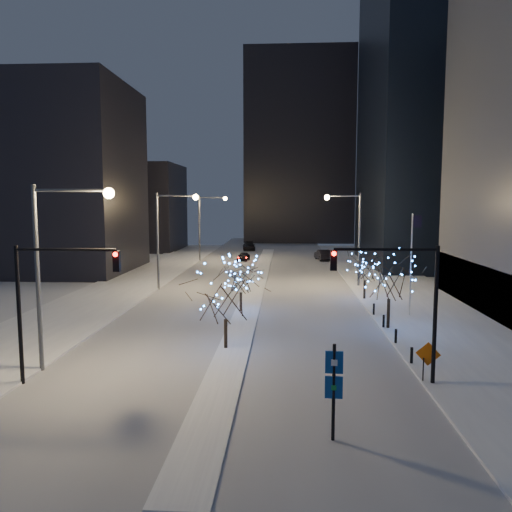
# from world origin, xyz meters

# --- Properties ---
(ground) EXTENTS (160.00, 160.00, 0.00)m
(ground) POSITION_xyz_m (0.00, 0.00, 0.00)
(ground) COLOR silver
(ground) RESTS_ON ground
(road) EXTENTS (20.00, 130.00, 0.02)m
(road) POSITION_xyz_m (0.00, 35.00, 0.01)
(road) COLOR #B1B5C1
(road) RESTS_ON ground
(median) EXTENTS (2.00, 80.00, 0.15)m
(median) POSITION_xyz_m (0.00, 30.00, 0.07)
(median) COLOR white
(median) RESTS_ON ground
(east_sidewalk) EXTENTS (10.00, 90.00, 0.15)m
(east_sidewalk) POSITION_xyz_m (15.00, 20.00, 0.07)
(east_sidewalk) COLOR white
(east_sidewalk) RESTS_ON ground
(west_sidewalk) EXTENTS (8.00, 90.00, 0.15)m
(west_sidewalk) POSITION_xyz_m (-14.00, 20.00, 0.07)
(west_sidewalk) COLOR white
(west_sidewalk) RESTS_ON ground
(filler_west_near) EXTENTS (22.00, 18.00, 24.00)m
(filler_west_near) POSITION_xyz_m (-28.00, 40.00, 12.00)
(filler_west_near) COLOR black
(filler_west_near) RESTS_ON ground
(filler_west_far) EXTENTS (18.00, 16.00, 16.00)m
(filler_west_far) POSITION_xyz_m (-26.00, 70.00, 8.00)
(filler_west_far) COLOR black
(filler_west_far) RESTS_ON ground
(horizon_block) EXTENTS (24.00, 14.00, 42.00)m
(horizon_block) POSITION_xyz_m (6.00, 92.00, 21.00)
(horizon_block) COLOR black
(horizon_block) RESTS_ON ground
(street_lamp_w_near) EXTENTS (4.40, 0.56, 10.00)m
(street_lamp_w_near) POSITION_xyz_m (-8.94, 2.00, 6.50)
(street_lamp_w_near) COLOR #595E66
(street_lamp_w_near) RESTS_ON ground
(street_lamp_w_mid) EXTENTS (4.40, 0.56, 10.00)m
(street_lamp_w_mid) POSITION_xyz_m (-8.94, 27.00, 6.50)
(street_lamp_w_mid) COLOR #595E66
(street_lamp_w_mid) RESTS_ON ground
(street_lamp_w_far) EXTENTS (4.40, 0.56, 10.00)m
(street_lamp_w_far) POSITION_xyz_m (-8.94, 52.00, 6.50)
(street_lamp_w_far) COLOR #595E66
(street_lamp_w_far) RESTS_ON ground
(street_lamp_east) EXTENTS (3.90, 0.56, 10.00)m
(street_lamp_east) POSITION_xyz_m (10.08, 30.00, 6.45)
(street_lamp_east) COLOR #595E66
(street_lamp_east) RESTS_ON ground
(traffic_signal_west) EXTENTS (5.26, 0.43, 7.00)m
(traffic_signal_west) POSITION_xyz_m (-8.44, -0.00, 4.76)
(traffic_signal_west) COLOR black
(traffic_signal_west) RESTS_ON ground
(traffic_signal_east) EXTENTS (5.26, 0.43, 7.00)m
(traffic_signal_east) POSITION_xyz_m (8.94, 1.00, 4.76)
(traffic_signal_east) COLOR black
(traffic_signal_east) RESTS_ON ground
(flagpoles) EXTENTS (1.35, 2.60, 8.00)m
(flagpoles) POSITION_xyz_m (13.37, 17.25, 4.80)
(flagpoles) COLOR silver
(flagpoles) RESTS_ON east_sidewalk
(bollards) EXTENTS (0.16, 12.16, 0.90)m
(bollards) POSITION_xyz_m (10.20, 10.00, 0.60)
(bollards) COLOR black
(bollards) RESTS_ON east_sidewalk
(car_near) EXTENTS (1.99, 4.00, 1.31)m
(car_near) POSITION_xyz_m (-3.32, 52.83, 0.66)
(car_near) COLOR black
(car_near) RESTS_ON ground
(car_mid) EXTENTS (2.53, 5.22, 1.65)m
(car_mid) POSITION_xyz_m (9.00, 54.30, 0.82)
(car_mid) COLOR black
(car_mid) RESTS_ON ground
(car_far) EXTENTS (2.75, 5.64, 1.58)m
(car_far) POSITION_xyz_m (-3.69, 69.40, 0.79)
(car_far) COLOR black
(car_far) RESTS_ON ground
(holiday_tree_median_near) EXTENTS (5.62, 5.62, 5.55)m
(holiday_tree_median_near) POSITION_xyz_m (-0.50, 6.34, 3.64)
(holiday_tree_median_near) COLOR black
(holiday_tree_median_near) RESTS_ON median
(holiday_tree_median_far) EXTENTS (3.97, 3.97, 4.26)m
(holiday_tree_median_far) POSITION_xyz_m (-0.50, 16.80, 2.92)
(holiday_tree_median_far) COLOR black
(holiday_tree_median_far) RESTS_ON median
(holiday_tree_plaza_near) EXTENTS (5.20, 5.20, 5.74)m
(holiday_tree_plaza_near) POSITION_xyz_m (10.50, 11.90, 3.89)
(holiday_tree_plaza_near) COLOR black
(holiday_tree_plaza_near) RESTS_ON east_sidewalk
(holiday_tree_plaza_far) EXTENTS (3.85, 3.85, 4.54)m
(holiday_tree_plaza_far) POSITION_xyz_m (10.50, 22.70, 3.13)
(holiday_tree_plaza_far) COLOR black
(holiday_tree_plaza_far) RESTS_ON east_sidewalk
(wayfinding_sign) EXTENTS (0.68, 0.13, 3.80)m
(wayfinding_sign) POSITION_xyz_m (5.00, -5.07, 2.33)
(wayfinding_sign) COLOR black
(wayfinding_sign) RESTS_ON ground
(construction_sign) EXTENTS (1.17, 0.41, 2.00)m
(construction_sign) POSITION_xyz_m (10.30, 1.23, 1.35)
(construction_sign) COLOR black
(construction_sign) RESTS_ON east_sidewalk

